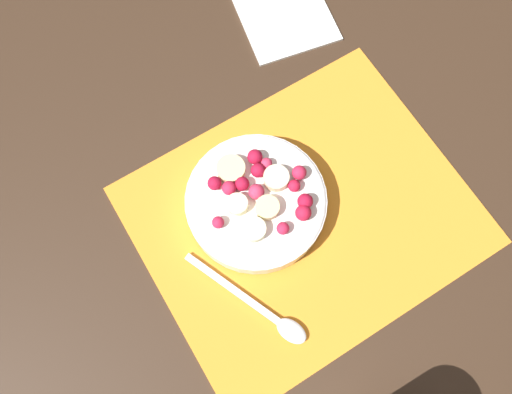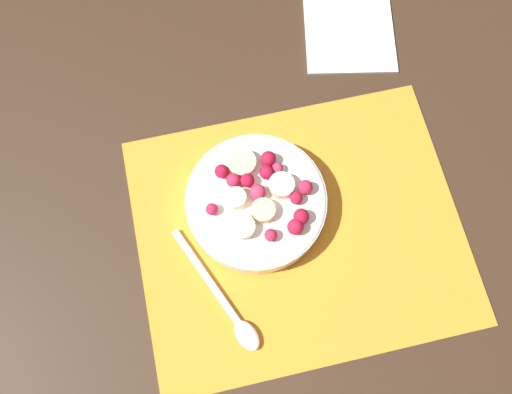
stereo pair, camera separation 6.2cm
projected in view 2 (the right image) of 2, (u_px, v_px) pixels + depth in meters
ground_plane at (299, 230)px, 0.66m from camera, size 3.00×3.00×0.00m
placemat at (299, 229)px, 0.65m from camera, size 0.42×0.35×0.01m
fruit_bowl at (256, 201)px, 0.64m from camera, size 0.18×0.18×0.05m
spoon at (230, 312)px, 0.62m from camera, size 0.09×0.17×0.01m
napkin at (350, 34)px, 0.75m from camera, size 0.16×0.16×0.01m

